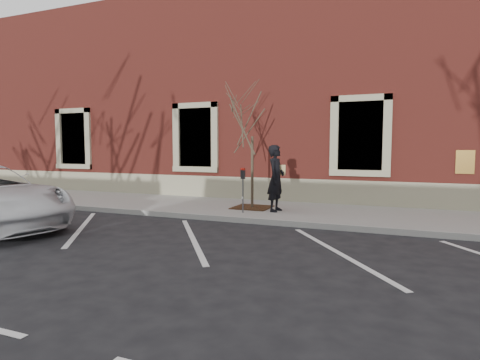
% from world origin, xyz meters
% --- Properties ---
extents(ground, '(120.00, 120.00, 0.00)m').
position_xyz_m(ground, '(0.00, 0.00, 0.00)').
color(ground, '#28282B').
rests_on(ground, ground).
extents(sidewalk_near, '(40.00, 3.50, 0.15)m').
position_xyz_m(sidewalk_near, '(0.00, 1.75, 0.07)').
color(sidewalk_near, gray).
rests_on(sidewalk_near, ground).
extents(curb_near, '(40.00, 0.12, 0.15)m').
position_xyz_m(curb_near, '(0.00, -0.05, 0.07)').
color(curb_near, '#9E9E99').
rests_on(curb_near, ground).
extents(parking_stripes, '(28.00, 4.40, 0.01)m').
position_xyz_m(parking_stripes, '(0.00, -2.20, 0.00)').
color(parking_stripes, silver).
rests_on(parking_stripes, ground).
extents(building_civic, '(40.00, 8.62, 8.00)m').
position_xyz_m(building_civic, '(0.00, 7.74, 4.00)').
color(building_civic, maroon).
rests_on(building_civic, ground).
extents(man, '(0.51, 0.74, 1.95)m').
position_xyz_m(man, '(0.87, 1.27, 1.13)').
color(man, black).
rests_on(man, sidewalk_near).
extents(parking_meter, '(0.12, 0.09, 1.29)m').
position_xyz_m(parking_meter, '(0.06, 0.67, 1.05)').
color(parking_meter, '#595B60').
rests_on(parking_meter, sidewalk_near).
extents(tree_grate, '(1.13, 1.13, 0.03)m').
position_xyz_m(tree_grate, '(-0.02, 1.64, 0.16)').
color(tree_grate, '#472716').
rests_on(tree_grate, sidewalk_near).
extents(sapling, '(2.42, 2.42, 4.03)m').
position_xyz_m(sapling, '(-0.02, 1.64, 2.97)').
color(sapling, '#4B412E').
rests_on(sapling, sidewalk_near).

